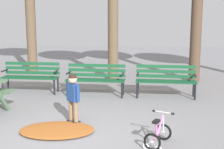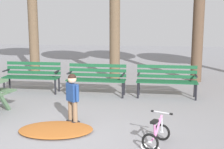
{
  "view_description": "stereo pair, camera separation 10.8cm",
  "coord_description": "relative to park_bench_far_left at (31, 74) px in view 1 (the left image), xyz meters",
  "views": [
    {
      "loc": [
        1.49,
        -5.24,
        2.15
      ],
      "look_at": [
        0.66,
        1.76,
        0.85
      ],
      "focal_mm": 50.83,
      "sensor_mm": 36.0,
      "label": 1
    },
    {
      "loc": [
        1.59,
        -5.23,
        2.15
      ],
      "look_at": [
        0.66,
        1.76,
        0.85
      ],
      "focal_mm": 50.83,
      "sensor_mm": 36.0,
      "label": 2
    }
  ],
  "objects": [
    {
      "name": "leaf_pile",
      "position": [
        1.64,
        -3.02,
        -0.48
      ],
      "size": [
        1.51,
        1.13,
        0.07
      ],
      "primitive_type": "ellipsoid",
      "rotation": [
        0.0,
        0.0,
        0.11
      ],
      "color": "#9E5623",
      "rests_on": "ground"
    },
    {
      "name": "park_bench_left",
      "position": [
        1.9,
        -0.15,
        0.0
      ],
      "size": [
        1.61,
        0.49,
        0.85
      ],
      "color": "#144728",
      "rests_on": "ground"
    },
    {
      "name": "ground",
      "position": [
        1.85,
        -3.32,
        -0.51
      ],
      "size": [
        36.0,
        36.0,
        0.0
      ],
      "primitive_type": "plane",
      "color": "gray"
    },
    {
      "name": "park_bench_right",
      "position": [
        3.8,
        -0.11,
        0.0
      ],
      "size": [
        1.61,
        0.48,
        0.85
      ],
      "color": "#144728",
      "rests_on": "ground"
    },
    {
      "name": "park_bench_far_left",
      "position": [
        0.0,
        0.0,
        0.0
      ],
      "size": [
        1.6,
        0.46,
        0.85
      ],
      "color": "#144728",
      "rests_on": "ground"
    },
    {
      "name": "child_standing",
      "position": [
        1.84,
        -2.54,
        0.09
      ],
      "size": [
        0.32,
        0.29,
        1.03
      ],
      "color": "#7F664C",
      "rests_on": "ground"
    },
    {
      "name": "kids_bicycle",
      "position": [
        3.52,
        -3.45,
        -0.31
      ],
      "size": [
        0.53,
        0.63,
        0.54
      ],
      "color": "black",
      "rests_on": "ground"
    }
  ]
}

